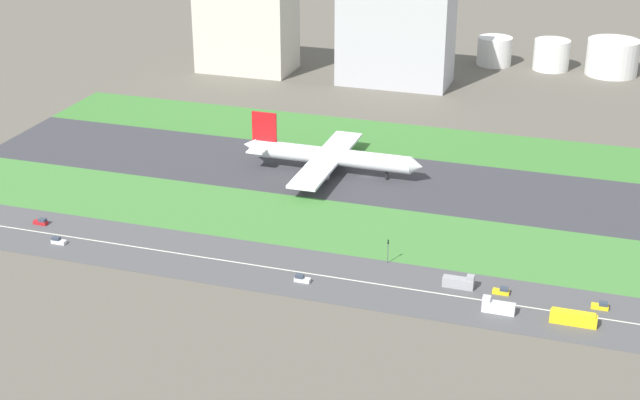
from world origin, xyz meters
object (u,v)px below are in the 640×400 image
at_px(car_4, 502,291).
at_px(car_2, 302,279).
at_px(car_3, 41,222).
at_px(fuel_tank_west, 494,51).
at_px(car_0, 601,306).
at_px(airliner, 328,156).
at_px(truck_0, 459,282).
at_px(hangar_building, 396,29).
at_px(truck_1, 498,307).
at_px(traffic_light, 388,250).
at_px(bus_0, 573,318).
at_px(car_1, 58,241).
at_px(fuel_tank_east, 612,57).
at_px(terminal_building, 247,29).
at_px(fuel_tank_centre, 551,55).

bearing_deg(car_4, car_2, -169.28).
bearing_deg(car_3, fuel_tank_west, 65.10).
height_order(car_0, car_3, same).
height_order(airliner, car_4, airliner).
height_order(truck_0, hangar_building, hangar_building).
xyz_separation_m(truck_1, car_2, (-53.10, 0.00, -0.75)).
relative_size(car_3, traffic_light, 0.61).
bearing_deg(bus_0, traffic_light, -18.93).
height_order(car_4, car_2, same).
height_order(traffic_light, fuel_tank_west, fuel_tank_west).
height_order(car_1, fuel_tank_east, fuel_tank_east).
xyz_separation_m(truck_0, car_2, (-41.41, -10.00, -0.75)).
relative_size(hangar_building, fuel_tank_west, 3.01).
distance_m(car_2, fuel_tank_east, 247.72).
bearing_deg(car_0, car_3, 180.00).
relative_size(car_3, fuel_tank_east, 0.18).
xyz_separation_m(car_0, truck_1, (-25.17, -10.00, 0.75)).
bearing_deg(fuel_tank_west, truck_0, -83.86).
bearing_deg(airliner, terminal_building, 123.68).
relative_size(truck_1, traffic_light, 1.17).
xyz_separation_m(bus_0, car_3, (-160.43, 10.00, -0.90)).
relative_size(truck_0, truck_1, 1.00).
xyz_separation_m(car_0, car_3, (-166.68, 0.00, 0.00)).
distance_m(airliner, terminal_building, 137.64).
bearing_deg(bus_0, fuel_tank_east, -89.93).
bearing_deg(car_3, car_2, -6.45).
bearing_deg(fuel_tank_centre, car_3, -120.25).
bearing_deg(car_0, fuel_tank_west, 105.11).
distance_m(car_2, bus_0, 72.03).
height_order(car_0, hangar_building, hangar_building).
xyz_separation_m(car_0, hangar_building, (-99.70, 182.00, 23.95)).
bearing_deg(fuel_tank_centre, truck_1, -87.79).
xyz_separation_m(truck_0, truck_1, (11.69, -10.00, 0.00)).
height_order(car_4, truck_1, truck_1).
bearing_deg(car_4, truck_1, -88.52).
relative_size(car_3, hangar_building, 0.09).
distance_m(terminal_building, fuel_tank_centre, 144.96).
xyz_separation_m(car_1, fuel_tank_west, (93.04, 237.00, 5.83)).
bearing_deg(airliner, car_0, -35.43).
bearing_deg(car_1, airliner, -126.98).
distance_m(truck_0, fuel_tank_centre, 227.08).
height_order(airliner, terminal_building, terminal_building).
height_order(car_2, fuel_tank_east, fuel_tank_east).
bearing_deg(car_2, fuel_tank_west, -94.10).
relative_size(car_4, fuel_tank_west, 0.27).
relative_size(car_2, fuel_tank_east, 0.18).
xyz_separation_m(car_1, hangar_building, (54.63, 192.00, 23.95)).
xyz_separation_m(car_3, fuel_tank_east, (160.13, 227.00, 7.29)).
height_order(car_4, traffic_light, traffic_light).
xyz_separation_m(terminal_building, fuel_tank_east, (165.00, 45.00, -11.39)).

